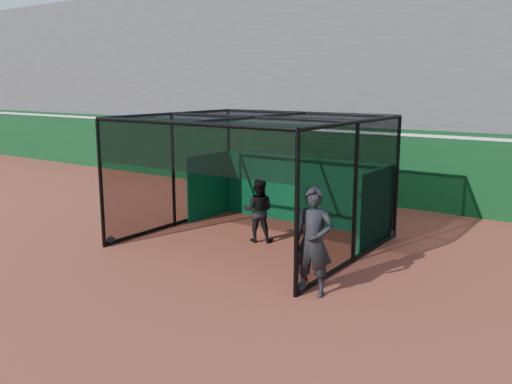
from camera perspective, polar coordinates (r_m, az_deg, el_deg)
The scene contains 6 objects.
ground at distance 12.37m, azimuth -9.82°, elevation -7.26°, with size 120.00×120.00×0.00m, color brown.
outfield_wall at distance 18.88m, azimuth 8.58°, elevation 3.21°, with size 50.00×0.50×2.50m.
grandstand at distance 22.15m, azimuth 13.34°, elevation 12.49°, with size 50.00×7.85×8.95m.
batting_cage at distance 13.34m, azimuth -0.21°, elevation 1.16°, with size 5.53×5.02×3.11m.
batter at distance 13.55m, azimuth 0.25°, elevation -1.95°, with size 0.77×0.60×1.59m, color black.
on_deck_player at distance 10.12m, azimuth 6.04°, elevation -5.24°, with size 0.85×0.66×2.07m.
Camera 1 is at (8.37, -8.22, 3.90)m, focal length 38.00 mm.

